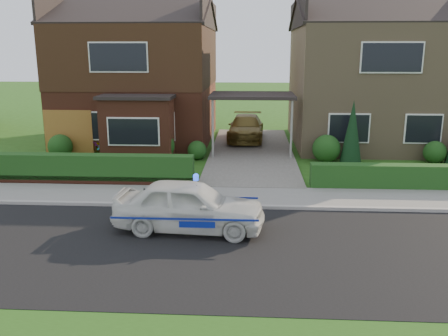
{
  "coord_description": "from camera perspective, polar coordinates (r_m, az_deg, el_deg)",
  "views": [
    {
      "loc": [
        -0.04,
        -10.7,
        4.73
      ],
      "look_at": [
        -0.86,
        3.5,
        1.16
      ],
      "focal_mm": 38.0,
      "sensor_mm": 36.0,
      "label": 1
    }
  ],
  "objects": [
    {
      "name": "sidewalk",
      "position": [
        15.52,
        3.29,
        -3.49
      ],
      "size": [
        60.0,
        2.0,
        0.1
      ],
      "primitive_type": "cube",
      "color": "slate",
      "rests_on": "ground"
    },
    {
      "name": "shrub_right_near",
      "position": [
        20.77,
        12.21,
        2.29
      ],
      "size": [
        1.2,
        1.2,
        1.2
      ],
      "primitive_type": "sphere",
      "color": "#133E18",
      "rests_on": "ground"
    },
    {
      "name": "potted_plant_c",
      "position": [
        21.22,
        -15.0,
        1.9
      ],
      "size": [
        0.58,
        0.58,
        0.85
      ],
      "primitive_type": "imported",
      "rotation": [
        0.0,
        0.0,
        1.8
      ],
      "color": "gray",
      "rests_on": "ground"
    },
    {
      "name": "shrub_left_near",
      "position": [
        20.88,
        -3.27,
        2.15
      ],
      "size": [
        0.84,
        0.84,
        0.84
      ],
      "primitive_type": "sphere",
      "color": "#133E18",
      "rests_on": "ground"
    },
    {
      "name": "hedge_right",
      "position": [
        17.72,
        22.42,
        -2.49
      ],
      "size": [
        7.5,
        0.55,
        0.8
      ],
      "primitive_type": "cube",
      "color": "#133E18",
      "rests_on": "ground"
    },
    {
      "name": "dwarf_wall",
      "position": [
        17.6,
        -15.94,
        -1.45
      ],
      "size": [
        7.7,
        0.25,
        0.36
      ],
      "primitive_type": "cube",
      "color": "brown",
      "rests_on": "ground"
    },
    {
      "name": "potted_plant_b",
      "position": [
        20.72,
        -22.04,
        0.82
      ],
      "size": [
        0.48,
        0.48,
        0.68
      ],
      "primitive_type": "imported",
      "rotation": [
        0.0,
        0.0,
        0.77
      ],
      "color": "gray",
      "rests_on": "ground"
    },
    {
      "name": "hedge_left",
      "position": [
        17.78,
        -15.74,
        -1.88
      ],
      "size": [
        7.5,
        0.55,
        0.9
      ],
      "primitive_type": "cube",
      "color": "#133E18",
      "rests_on": "ground"
    },
    {
      "name": "police_car",
      "position": [
        12.67,
        -4.2,
        -4.58
      ],
      "size": [
        3.69,
        4.13,
        1.53
      ],
      "rotation": [
        0.0,
        0.0,
        1.49
      ],
      "color": "silver",
      "rests_on": "ground"
    },
    {
      "name": "driveway",
      "position": [
        22.19,
        3.32,
        1.91
      ],
      "size": [
        3.8,
        12.0,
        0.12
      ],
      "primitive_type": "cube",
      "color": "#666059",
      "rests_on": "ground"
    },
    {
      "name": "ground",
      "position": [
        11.7,
        3.26,
        -9.8
      ],
      "size": [
        120.0,
        120.0,
        0.0
      ],
      "primitive_type": "plane",
      "color": "#234D14",
      "rests_on": "ground"
    },
    {
      "name": "conifer_a",
      "position": [
        20.63,
        15.14,
        4.02
      ],
      "size": [
        0.9,
        0.9,
        2.6
      ],
      "primitive_type": "cone",
      "color": "black",
      "rests_on": "ground"
    },
    {
      "name": "driveway_car",
      "position": [
        24.83,
        2.66,
        4.86
      ],
      "size": [
        1.93,
        4.44,
        1.27
      ],
      "primitive_type": "imported",
      "rotation": [
        0.0,
        0.0,
        -0.03
      ],
      "color": "brown",
      "rests_on": "driveway"
    },
    {
      "name": "garage_door",
      "position": [
        22.53,
        -18.17,
        3.98
      ],
      "size": [
        2.2,
        0.1,
        2.1
      ],
      "primitive_type": "cube",
      "color": "brown",
      "rests_on": "ground"
    },
    {
      "name": "carport_link",
      "position": [
        21.75,
        3.42,
        8.59
      ],
      "size": [
        3.8,
        3.0,
        2.77
      ],
      "color": "black",
      "rests_on": "ground"
    },
    {
      "name": "kerb",
      "position": [
        14.52,
        3.29,
        -4.7
      ],
      "size": [
        60.0,
        0.16,
        0.12
      ],
      "primitive_type": "cube",
      "color": "#9E9993",
      "rests_on": "ground"
    },
    {
      "name": "road",
      "position": [
        11.7,
        3.26,
        -9.8
      ],
      "size": [
        60.0,
        6.0,
        0.02
      ],
      "primitive_type": "cube",
      "color": "black",
      "rests_on": "ground"
    },
    {
      "name": "house_left",
      "position": [
        25.28,
        -10.06,
        11.79
      ],
      "size": [
        7.5,
        9.53,
        7.25
      ],
      "color": "brown",
      "rests_on": "ground"
    },
    {
      "name": "potted_plant_a",
      "position": [
        21.02,
        -14.5,
        1.74
      ],
      "size": [
        0.49,
        0.41,
        0.8
      ],
      "primitive_type": "imported",
      "rotation": [
        0.0,
        0.0,
        -0.34
      ],
      "color": "gray",
      "rests_on": "ground"
    },
    {
      "name": "house_right",
      "position": [
        25.39,
        16.91,
        11.08
      ],
      "size": [
        7.5,
        8.06,
        7.25
      ],
      "color": "#947B5B",
      "rests_on": "ground"
    },
    {
      "name": "shrub_left_mid",
      "position": [
        20.79,
        -7.76,
        2.66
      ],
      "size": [
        1.32,
        1.32,
        1.32
      ],
      "primitive_type": "sphere",
      "color": "#133E18",
      "rests_on": "ground"
    },
    {
      "name": "shrub_right_mid",
      "position": [
        22.08,
        24.03,
        1.75
      ],
      "size": [
        0.96,
        0.96,
        0.96
      ],
      "primitive_type": "sphere",
      "color": "#133E18",
      "rests_on": "ground"
    },
    {
      "name": "shrub_left_far",
      "position": [
        22.29,
        -19.09,
        2.47
      ],
      "size": [
        1.08,
        1.08,
        1.08
      ],
      "primitive_type": "sphere",
      "color": "#133E18",
      "rests_on": "ground"
    }
  ]
}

